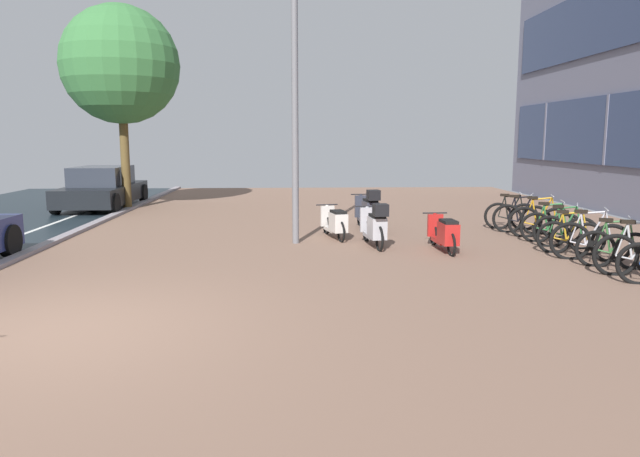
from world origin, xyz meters
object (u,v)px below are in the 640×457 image
bicycle_rack_01 (637,255)px  scooter_near (375,226)px  scooter_mid (445,234)px  scooter_far (368,211)px  bicycle_rack_03 (590,241)px  bicycle_rack_09 (511,216)px  parked_car_far (103,189)px  lamp_post (295,74)px  scooter_extra (335,223)px  bicycle_rack_07 (540,222)px  bicycle_rack_08 (521,219)px  bicycle_rack_05 (565,232)px  bicycle_rack_02 (615,249)px  bicycle_rack_04 (570,237)px  street_tree (120,65)px  bicycle_rack_06 (551,227)px

bicycle_rack_01 → scooter_near: 4.80m
scooter_mid → scooter_far: 2.97m
bicycle_rack_01 → bicycle_rack_03: bicycle_rack_03 is taller
bicycle_rack_09 → parked_car_far: parked_car_far is taller
bicycle_rack_03 → lamp_post: 6.62m
scooter_extra → bicycle_rack_03: bearing=-29.8°
bicycle_rack_03 → scooter_mid: 2.65m
bicycle_rack_07 → bicycle_rack_03: bearing=-93.0°
bicycle_rack_08 → scooter_far: 3.63m
bicycle_rack_05 → scooter_mid: (-2.59, -0.28, 0.03)m
bicycle_rack_09 → bicycle_rack_01: bearing=-87.7°
scooter_near → parked_car_far: size_ratio=0.38×
bicycle_rack_02 → scooter_far: bearing=130.9°
bicycle_rack_09 → bicycle_rack_04: bearing=-90.0°
parked_car_far → street_tree: 3.99m
bicycle_rack_03 → bicycle_rack_06: bearing=86.9°
scooter_near → bicycle_rack_09: bearing=31.6°
bicycle_rack_06 → scooter_near: (-3.90, -0.40, 0.11)m
lamp_post → scooter_far: bearing=42.7°
bicycle_rack_04 → bicycle_rack_06: 1.27m
lamp_post → street_tree: size_ratio=1.03×
scooter_extra → lamp_post: size_ratio=0.25×
bicycle_rack_04 → bicycle_rack_07: bearing=83.9°
bicycle_rack_04 → parked_car_far: parked_car_far is taller
bicycle_rack_08 → parked_car_far: parked_car_far is taller
bicycle_rack_08 → scooter_mid: 3.24m
bicycle_rack_08 → scooter_mid: (-2.41, -2.17, 0.02)m
bicycle_rack_06 → lamp_post: 6.40m
bicycle_rack_07 → scooter_far: 3.96m
bicycle_rack_01 → lamp_post: lamp_post is taller
bicycle_rack_04 → bicycle_rack_05: bearing=72.9°
scooter_mid → lamp_post: size_ratio=0.26×
bicycle_rack_05 → bicycle_rack_07: 1.26m
bicycle_rack_03 → bicycle_rack_01: bearing=-84.1°
bicycle_rack_02 → bicycle_rack_08: 3.79m
bicycle_rack_08 → bicycle_rack_02: bearing=-87.5°
bicycle_rack_01 → street_tree: 15.12m
bicycle_rack_09 → lamp_post: lamp_post is taller
bicycle_rack_02 → parked_car_far: size_ratio=0.27×
parked_car_far → lamp_post: lamp_post is taller
scooter_extra → street_tree: 9.44m
scooter_far → parked_car_far: bearing=146.7°
bicycle_rack_03 → scooter_far: bearing=134.5°
bicycle_rack_07 → scooter_mid: bicycle_rack_07 is taller
bicycle_rack_05 → bicycle_rack_07: (0.01, 1.26, 0.02)m
bicycle_rack_02 → bicycle_rack_03: size_ratio=0.89×
bicycle_rack_02 → scooter_extra: (-4.64, 3.23, 0.03)m
scooter_near → bicycle_rack_04: bearing=-13.0°
bicycle_rack_05 → bicycle_rack_08: bicycle_rack_08 is taller
scooter_mid → street_tree: street_tree is taller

